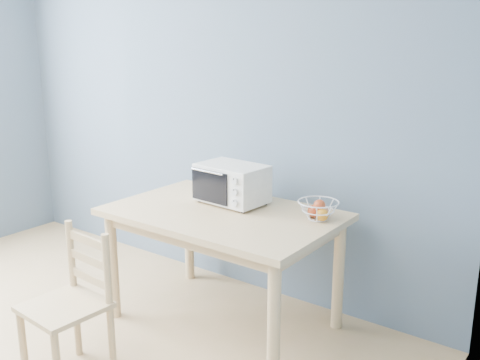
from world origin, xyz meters
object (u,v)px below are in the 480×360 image
Objects in this scene: fruit_basket at (319,209)px; dining_chair at (71,307)px; dining_table at (223,227)px; toaster_oven at (230,183)px.

fruit_basket is 0.39× the size of dining_chair.
dining_table is 3.09× the size of toaster_oven.
dining_table is at bearing 76.25° from dining_chair.
toaster_oven is at bearing -176.41° from fruit_basket.
fruit_basket reaches higher than dining_chair.
fruit_basket reaches higher than dining_table.
dining_table is at bearing -159.51° from fruit_basket.
toaster_oven is (-0.07, 0.17, 0.24)m from dining_table.
dining_chair is (-0.22, -1.10, -0.48)m from toaster_oven.
fruit_basket is 1.47m from dining_chair.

